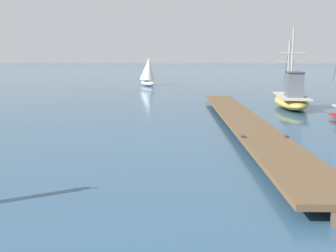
% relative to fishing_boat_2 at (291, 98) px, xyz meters
% --- Properties ---
extents(floating_dock, '(2.06, 22.95, 0.53)m').
position_rel_fishing_boat_2_xyz_m(floating_dock, '(-4.37, -7.58, -0.31)').
color(floating_dock, brown).
rests_on(floating_dock, ground).
extents(fishing_boat_2, '(2.68, 6.83, 5.21)m').
position_rel_fishing_boat_2_xyz_m(fishing_boat_2, '(0.00, 0.00, 0.00)').
color(fishing_boat_2, gold).
rests_on(fishing_boat_2, ground).
extents(distant_sailboat, '(2.59, 3.67, 3.60)m').
position_rel_fishing_boat_2_xyz_m(distant_sailboat, '(-10.98, 20.30, 0.91)').
color(distant_sailboat, silver).
rests_on(distant_sailboat, ground).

